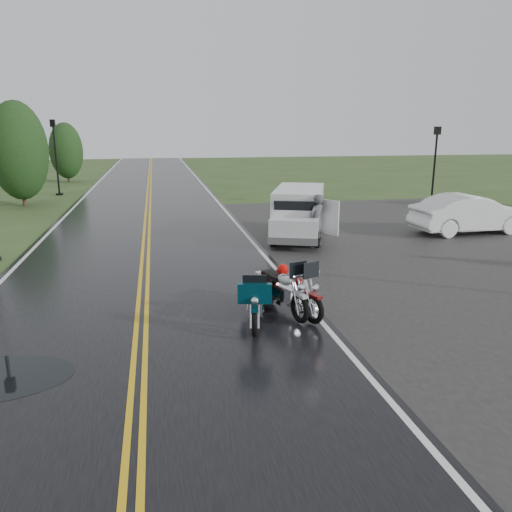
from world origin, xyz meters
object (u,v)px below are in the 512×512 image
Objects in this scene: lamp_post_far_right at (434,168)px; lamp_post_far_left at (56,157)px; motorcycle_teal at (255,310)px; sedan_white at (470,214)px; van_white at (274,220)px; motorcycle_silver at (300,296)px; person_at_van at (316,222)px; motorcycle_red at (313,297)px.

lamp_post_far_left is at bearing 153.86° from lamp_post_far_right.
sedan_white is at bearing 51.07° from motorcycle_teal.
lamp_post_far_left reaches higher than van_white.
motorcycle_silver is 7.07m from person_at_van.
lamp_post_far_left is 21.94m from lamp_post_far_right.
sedan_white is (6.73, 1.23, -0.17)m from person_at_van.
lamp_post_far_right is at bearing 30.60° from motorcycle_red.
motorcycle_red is 1.05× the size of motorcycle_teal.
lamp_post_far_right is (10.67, 13.67, 1.43)m from motorcycle_red.
motorcycle_silver is 0.48× the size of sedan_white.
lamp_post_far_right reaches higher than motorcycle_red.
motorcycle_teal is 18.56m from lamp_post_far_right.
person_at_van reaches higher than sedan_white.
van_white is 8.14m from sedan_white.
motorcycle_silver is 24.89m from lamp_post_far_left.
sedan_white is 23.73m from lamp_post_far_left.
motorcycle_red reaches higher than motorcycle_silver.
motorcycle_red is 1.00× the size of motorcycle_silver.
lamp_post_far_left is 1.10× the size of lamp_post_far_right.
van_white is 1.16× the size of lamp_post_far_right.
motorcycle_silver reaches higher than motorcycle_teal.
lamp_post_far_right is (9.81, 6.45, 1.14)m from van_white.
person_at_van is (2.24, 6.70, 0.27)m from motorcycle_red.
van_white is at bearing 61.80° from motorcycle_red.
lamp_post_far_right is at bearing -19.09° from sedan_white.
motorcycle_teal is at bearing 29.86° from person_at_van.
person_at_van is 0.40× the size of lamp_post_far_left.
person_at_van is at bearing -55.89° from lamp_post_far_left.
motorcycle_red is 0.48× the size of sedan_white.
lamp_post_far_right reaches higher than van_white.
motorcycle_teal is 7.95m from van_white.
motorcycle_teal is 0.46× the size of sedan_white.
van_white reaches higher than person_at_van.
motorcycle_teal is 0.96× the size of motorcycle_silver.
motorcycle_teal is 1.14× the size of person_at_van.
lamp_post_far_right is at bearing -26.14° from lamp_post_far_left.
motorcycle_teal is 13.26m from sedan_white.
motorcycle_silver is at bearing -128.86° from lamp_post_far_right.
motorcycle_teal is 7.97m from person_at_van.
lamp_post_far_left is (-9.88, 16.11, 1.35)m from van_white.
motorcycle_red is 25.07m from lamp_post_far_left.
motorcycle_red is 0.46× the size of van_white.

